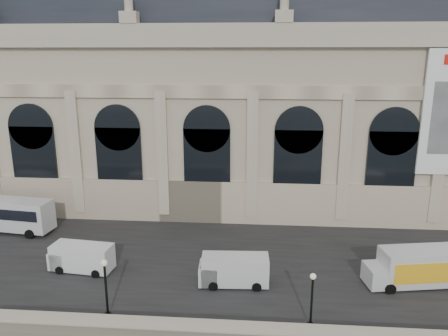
# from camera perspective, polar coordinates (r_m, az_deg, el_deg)

# --- Properties ---
(quay) EXTENTS (160.00, 70.00, 6.00)m
(quay) POSITION_cam_1_polar(r_m,az_deg,el_deg) (63.98, 2.82, -5.36)
(quay) COLOR gray
(quay) RESTS_ON ground
(street) EXTENTS (160.00, 24.00, 0.06)m
(street) POSITION_cam_1_polar(r_m,az_deg,el_deg) (43.46, 1.98, -11.14)
(street) COLOR #2D2D2D
(street) RESTS_ON quay
(parapet) EXTENTS (160.00, 1.40, 1.21)m
(parapet) POSITION_cam_1_polar(r_m,az_deg,el_deg) (31.61, 0.79, -20.81)
(parapet) COLOR gray
(parapet) RESTS_ON quay
(museum) EXTENTS (69.00, 18.70, 29.10)m
(museum) POSITION_cam_1_polar(r_m,az_deg,el_deg) (56.68, -3.23, 9.40)
(museum) COLOR #C2B195
(museum) RESTS_ON quay
(van_b) EXTENTS (5.92, 2.64, 2.59)m
(van_b) POSITION_cam_1_polar(r_m,az_deg,el_deg) (37.71, 0.89, -13.20)
(van_b) COLOR silver
(van_b) RESTS_ON quay
(van_c) EXTENTS (5.80, 2.80, 2.49)m
(van_c) POSITION_cam_1_polar(r_m,az_deg,el_deg) (42.03, -18.42, -11.01)
(van_c) COLOR white
(van_c) RESTS_ON quay
(box_truck) EXTENTS (8.26, 3.92, 3.20)m
(box_truck) POSITION_cam_1_polar(r_m,az_deg,el_deg) (40.82, 23.68, -11.80)
(box_truck) COLOR silver
(box_truck) RESTS_ON quay
(lamp_left) EXTENTS (0.48, 0.48, 4.74)m
(lamp_left) POSITION_cam_1_polar(r_m,az_deg,el_deg) (34.02, -15.14, -15.10)
(lamp_left) COLOR black
(lamp_left) RESTS_ON quay
(lamp_right) EXTENTS (0.44, 0.44, 4.29)m
(lamp_right) POSITION_cam_1_polar(r_m,az_deg,el_deg) (32.63, 11.38, -16.70)
(lamp_right) COLOR black
(lamp_right) RESTS_ON quay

